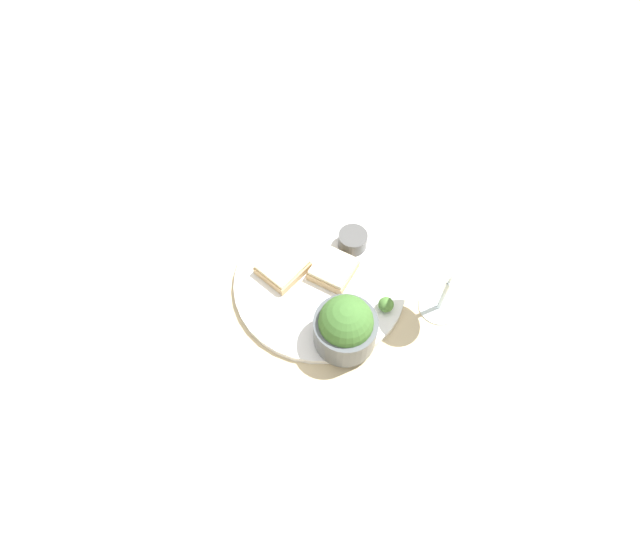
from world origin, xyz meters
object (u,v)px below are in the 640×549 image
(cheese_toast_near, at_px, (283,267))
(wine_glass, at_px, (454,272))
(cheese_toast_far, at_px, (333,269))
(sauce_ramekin, at_px, (353,240))
(salad_bowl, at_px, (345,326))

(cheese_toast_near, height_order, wine_glass, wine_glass)
(cheese_toast_near, xyz_separation_m, cheese_toast_far, (0.02, -0.09, -0.00))
(sauce_ramekin, height_order, cheese_toast_near, sauce_ramekin)
(sauce_ramekin, relative_size, cheese_toast_far, 0.62)
(cheese_toast_near, relative_size, cheese_toast_far, 1.17)
(sauce_ramekin, bearing_deg, cheese_toast_near, 130.33)
(sauce_ramekin, relative_size, cheese_toast_near, 0.53)
(salad_bowl, bearing_deg, wine_glass, -51.98)
(sauce_ramekin, height_order, cheese_toast_far, sauce_ramekin)
(sauce_ramekin, xyz_separation_m, cheese_toast_far, (-0.07, 0.02, -0.01))
(salad_bowl, xyz_separation_m, cheese_toast_far, (0.12, 0.05, -0.03))
(sauce_ramekin, distance_m, cheese_toast_near, 0.14)
(sauce_ramekin, bearing_deg, cheese_toast_far, 165.70)
(cheese_toast_near, bearing_deg, cheese_toast_far, -76.74)
(wine_glass, bearing_deg, salad_bowl, 128.02)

